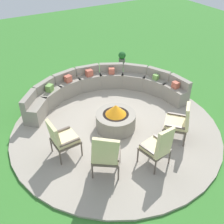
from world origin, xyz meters
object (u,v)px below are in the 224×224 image
at_px(lounge_chair_front_left, 62,138).
at_px(potted_plant_3, 122,58).
at_px(lounge_chair_back_left, 158,147).
at_px(curved_stone_bench, 104,87).
at_px(lounge_chair_back_right, 180,121).
at_px(lounge_chair_front_right, 106,154).
at_px(fire_pit, 116,119).

bearing_deg(lounge_chair_front_left, potted_plant_3, 129.30).
relative_size(lounge_chair_back_left, potted_plant_3, 1.92).
height_order(curved_stone_bench, lounge_chair_back_right, lounge_chair_back_right).
bearing_deg(lounge_chair_back_left, lounge_chair_front_left, 130.18).
distance_m(lounge_chair_back_left, lounge_chair_back_right, 1.15).
bearing_deg(lounge_chair_front_right, lounge_chair_back_left, 17.64).
height_order(curved_stone_bench, lounge_chair_front_left, lounge_chair_front_left).
distance_m(curved_stone_bench, lounge_chair_back_left, 3.26).
height_order(fire_pit, lounge_chair_back_right, lounge_chair_back_right).
bearing_deg(fire_pit, potted_plant_3, 56.12).
bearing_deg(fire_pit, lounge_chair_front_right, -127.70).
bearing_deg(fire_pit, lounge_chair_back_left, -85.87).
height_order(curved_stone_bench, lounge_chair_back_left, lounge_chair_back_left).
bearing_deg(lounge_chair_front_right, lounge_chair_front_left, 155.19).
bearing_deg(lounge_chair_back_left, curved_stone_bench, 71.53).
height_order(lounge_chair_back_left, potted_plant_3, lounge_chair_back_left).
relative_size(lounge_chair_front_right, potted_plant_3, 2.00).
bearing_deg(lounge_chair_front_right, lounge_chair_back_right, 38.14).
xyz_separation_m(fire_pit, potted_plant_3, (2.22, 3.30, -0.03)).
bearing_deg(lounge_chair_back_right, curved_stone_bench, 60.06).
xyz_separation_m(lounge_chair_front_left, lounge_chair_back_left, (1.73, -1.34, 0.02)).
bearing_deg(lounge_chair_front_right, curved_stone_bench, 96.98).
bearing_deg(fire_pit, lounge_chair_back_right, -44.83).
distance_m(lounge_chair_front_right, lounge_chair_back_left, 1.17).
relative_size(fire_pit, lounge_chair_back_right, 1.03).
xyz_separation_m(lounge_chair_front_right, potted_plant_3, (3.22, 4.60, -0.32)).
bearing_deg(potted_plant_3, lounge_chair_back_right, -103.36).
xyz_separation_m(curved_stone_bench, lounge_chair_front_right, (-1.49, -2.89, 0.26)).
relative_size(lounge_chair_front_left, lounge_chair_front_right, 0.88).
bearing_deg(potted_plant_3, lounge_chair_back_left, -113.05).
height_order(curved_stone_bench, potted_plant_3, curved_stone_bench).
relative_size(lounge_chair_front_left, lounge_chair_back_left, 0.91).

